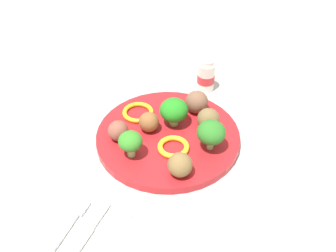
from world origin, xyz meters
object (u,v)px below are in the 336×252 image
(meatball_front_left, at_px, (149,122))
(napkin, at_px, (75,235))
(pepper_ring_mid_right, at_px, (138,112))
(broccoli_floret_mid_left, at_px, (174,110))
(yogurt_bottle, at_px, (206,76))
(plate, at_px, (168,137))
(fork, at_px, (68,225))
(broccoli_floret_center, at_px, (130,142))
(meatball_front_right, at_px, (197,102))
(broccoli_floret_front_right, at_px, (211,133))
(meatball_back_right, at_px, (118,131))
(meatball_center, at_px, (180,165))
(meatball_near_rim, at_px, (208,119))
(knife, at_px, (87,234))
(pepper_ring_near_rim, at_px, (173,147))

(meatball_front_left, xyz_separation_m, napkin, (-0.26, -0.03, -0.03))
(pepper_ring_mid_right, bearing_deg, broccoli_floret_mid_left, -81.38)
(pepper_ring_mid_right, xyz_separation_m, yogurt_bottle, (0.17, -0.07, 0.01))
(meatball_front_left, bearing_deg, plate, -76.58)
(napkin, bearing_deg, fork, 72.90)
(pepper_ring_mid_right, relative_size, napkin, 0.38)
(broccoli_floret_center, distance_m, fork, 0.18)
(plate, height_order, meatball_front_right, meatball_front_right)
(broccoli_floret_front_right, xyz_separation_m, meatball_back_right, (-0.07, 0.16, -0.02))
(broccoli_floret_front_right, height_order, napkin, broccoli_floret_front_right)
(meatball_center, bearing_deg, broccoli_floret_center, 93.88)
(pepper_ring_mid_right, bearing_deg, meatball_near_rim, -75.96)
(broccoli_floret_front_right, bearing_deg, fork, 156.77)
(meatball_near_rim, distance_m, knife, 0.32)
(meatball_back_right, xyz_separation_m, meatball_center, (-0.02, -0.15, 0.00))
(plate, relative_size, yogurt_bottle, 3.70)
(plate, height_order, knife, plate)
(meatball_back_right, bearing_deg, meatball_front_right, -29.49)
(meatball_front_left, distance_m, yogurt_bottle, 0.20)
(broccoli_floret_mid_left, height_order, meatball_center, broccoli_floret_mid_left)
(plate, height_order, pepper_ring_mid_right, pepper_ring_mid_right)
(broccoli_floret_center, xyz_separation_m, napkin, (-0.18, -0.02, -0.05))
(meatball_front_right, height_order, meatball_near_rim, meatball_front_right)
(broccoli_floret_mid_left, bearing_deg, napkin, 179.75)
(broccoli_floret_center, distance_m, meatball_near_rim, 0.16)
(napkin, bearing_deg, pepper_ring_mid_right, 15.14)
(broccoli_floret_center, distance_m, meatball_front_right, 0.18)
(broccoli_floret_center, distance_m, pepper_ring_near_rim, 0.08)
(knife, bearing_deg, meatball_near_rim, -8.78)
(pepper_ring_mid_right, bearing_deg, broccoli_floret_center, -151.15)
(fork, bearing_deg, plate, -5.87)
(broccoli_floret_mid_left, height_order, broccoli_floret_center, broccoli_floret_mid_left)
(napkin, height_order, knife, knife)
(meatball_front_right, height_order, yogurt_bottle, yogurt_bottle)
(plate, bearing_deg, fork, 174.13)
(knife, bearing_deg, broccoli_floret_front_right, -16.51)
(knife, bearing_deg, pepper_ring_near_rim, -5.36)
(knife, bearing_deg, meatball_front_right, -0.53)
(knife, bearing_deg, meatball_front_left, 10.88)
(meatball_back_right, bearing_deg, pepper_ring_near_rim, -74.08)
(plate, bearing_deg, meatball_back_right, 129.56)
(meatball_back_right, distance_m, yogurt_bottle, 0.26)
(meatball_near_rim, relative_size, napkin, 0.26)
(broccoli_floret_front_right, bearing_deg, meatball_front_left, 97.34)
(pepper_ring_near_rim, xyz_separation_m, yogurt_bottle, (0.22, 0.05, 0.01))
(plate, xyz_separation_m, broccoli_floret_mid_left, (0.03, 0.01, 0.04))
(broccoli_floret_mid_left, xyz_separation_m, broccoli_floret_center, (-0.12, 0.02, -0.00))
(broccoli_floret_mid_left, bearing_deg, broccoli_floret_center, 170.14)
(broccoli_floret_center, bearing_deg, napkin, -173.94)
(napkin, distance_m, knife, 0.02)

